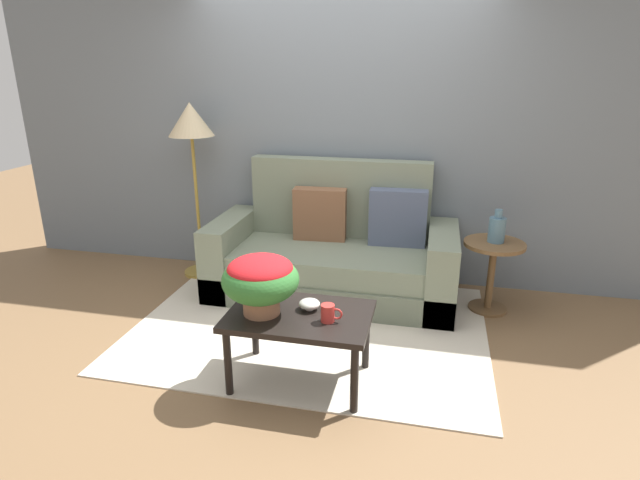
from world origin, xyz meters
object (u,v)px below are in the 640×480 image
at_px(side_table, 492,264).
at_px(potted_plant, 261,279).
at_px(couch, 335,256).
at_px(table_vase, 497,229).
at_px(floor_lamp, 191,133).
at_px(snack_bowl, 309,304).
at_px(coffee_table, 300,322).
at_px(coffee_mug, 328,313).

bearing_deg(side_table, potted_plant, -137.18).
bearing_deg(couch, table_vase, -2.36).
bearing_deg(floor_lamp, table_vase, -4.12).
bearing_deg(couch, snack_bowl, -85.52).
relative_size(coffee_table, snack_bowl, 6.64).
bearing_deg(potted_plant, table_vase, 43.00).
bearing_deg(floor_lamp, couch, -5.85).
bearing_deg(side_table, snack_bowl, -133.69).
relative_size(coffee_mug, snack_bowl, 0.99).
distance_m(side_table, potted_plant, 1.98).
relative_size(snack_bowl, table_vase, 0.50).
xyz_separation_m(side_table, potted_plant, (-1.44, -1.33, 0.30)).
xyz_separation_m(coffee_mug, table_vase, (1.03, 1.36, 0.16)).
distance_m(coffee_table, snack_bowl, 0.12).
xyz_separation_m(potted_plant, coffee_mug, (0.41, -0.02, -0.17)).
bearing_deg(floor_lamp, potted_plant, -53.45).
distance_m(couch, floor_lamp, 1.64).
height_order(couch, floor_lamp, floor_lamp).
relative_size(coffee_mug, table_vase, 0.49).
height_order(coffee_table, side_table, side_table).
height_order(side_table, snack_bowl, side_table).
bearing_deg(floor_lamp, side_table, -4.42).
bearing_deg(potted_plant, couch, 83.25).
bearing_deg(coffee_table, side_table, 46.58).
bearing_deg(potted_plant, coffee_mug, -2.12).
bearing_deg(floor_lamp, coffee_mug, -45.03).
bearing_deg(snack_bowl, potted_plant, -158.25).
bearing_deg(couch, floor_lamp, 174.15).
xyz_separation_m(potted_plant, table_vase, (1.44, 1.35, -0.01)).
distance_m(coffee_table, floor_lamp, 2.21).
distance_m(floor_lamp, potted_plant, 2.01).
distance_m(coffee_table, potted_plant, 0.36).
height_order(floor_lamp, potted_plant, floor_lamp).
distance_m(floor_lamp, coffee_mug, 2.33).
distance_m(coffee_mug, snack_bowl, 0.19).
distance_m(couch, side_table, 1.28).
relative_size(side_table, snack_bowl, 4.46).
bearing_deg(snack_bowl, side_table, 46.31).
distance_m(coffee_table, side_table, 1.77).
relative_size(floor_lamp, coffee_mug, 12.33).
bearing_deg(table_vase, coffee_mug, -127.22).
xyz_separation_m(couch, coffee_mug, (0.24, -1.41, 0.19)).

